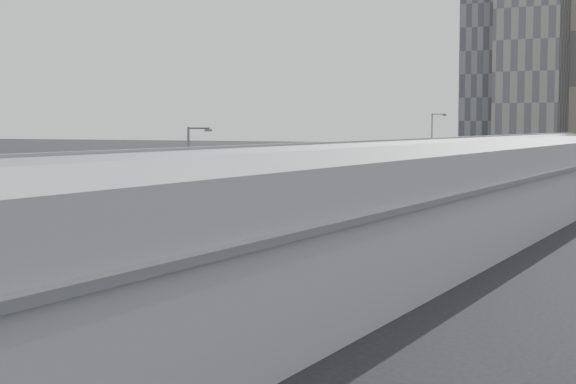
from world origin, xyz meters
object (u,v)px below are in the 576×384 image
Objects in this scene: bus_5 at (410,192)px; street_lamp_near at (191,174)px; bus_3 at (303,214)px; bus_2 at (189,236)px; bus_7 at (484,176)px; bus_4 at (360,204)px; bus_6 at (456,184)px; bus_1 at (8,273)px; suv at (485,175)px; street_lamp_far at (433,146)px; shipping_container at (442,177)px.

bus_5 is 32.22m from street_lamp_near.
street_lamp_near is (-6.16, -5.85, 3.14)m from bus_3.
bus_7 reaches higher than bus_2.
bus_4 is 0.97× the size of bus_6.
bus_1 is 24.54m from street_lamp_near.
bus_6 is 2.22× the size of suv.
bus_6 is 13.79m from street_lamp_far.
bus_4 is at bearing -91.30° from suv.
street_lamp_near is (-5.51, -59.24, 3.05)m from bus_7.
bus_3 is 25.77m from bus_5.
bus_7 is at bearing 90.99° from bus_4.
street_lamp_far is (-6.99, 51.58, 4.00)m from bus_3.
bus_3 is 1.10× the size of bus_4.
bus_2 is 68.36m from bus_7.
bus_2 is at bearing -90.43° from bus_7.
suv is at bearing 101.93° from shipping_container.
bus_4 is at bearing -90.16° from bus_7.
bus_2 is 73.34m from shipping_container.
street_lamp_far reaches higher than bus_7.
bus_1 is 1.52× the size of street_lamp_near.
bus_6 is at bearing 91.72° from bus_2.
bus_3 is at bearing 43.55° from street_lamp_near.
street_lamp_near is at bearing -140.15° from bus_3.
bus_7 reaches higher than bus_6.
bus_5 is at bearing -91.07° from bus_6.
bus_1 is 0.89× the size of bus_7.
bus_7 is at bearing -12.21° from shipping_container.
bus_2 is 1.05× the size of bus_6.
bus_6 is at bearing 86.86° from bus_3.
bus_3 reaches higher than bus_6.
bus_7 is 2.48× the size of suv.
bus_2 is at bearing -89.23° from bus_6.
bus_5 is 14.42m from bus_6.
bus_2 is 67.02m from street_lamp_far.
bus_6 is (-0.22, 55.15, -0.07)m from bus_2.
bus_5 is at bearing -76.52° from street_lamp_far.
bus_5 is 27.64m from bus_7.
street_lamp_far is at bearing -100.30° from suv.
suv is (-5.47, 60.75, -0.72)m from bus_4.
bus_1 is 1.26× the size of street_lamp_far.
suv is at bearing 99.87° from bus_6.
street_lamp_far reaches higher than bus_5.
bus_1 is at bearing -76.23° from street_lamp_near.
suv is (-5.25, 101.43, -0.73)m from bus_1.
suv is (2.14, 13.98, -0.41)m from shipping_container.
bus_5 is at bearing 92.86° from bus_4.
street_lamp_far reaches higher than bus_2.
bus_2 is 55.15m from bus_6.
street_lamp_near reaches higher than bus_7.
bus_1 is 2.12× the size of shipping_container.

